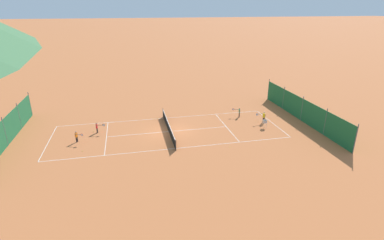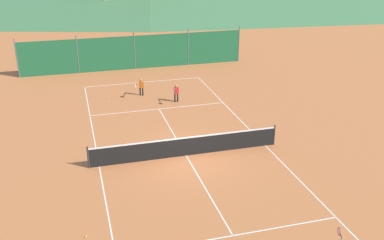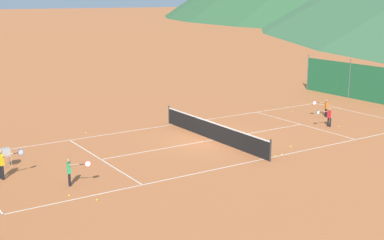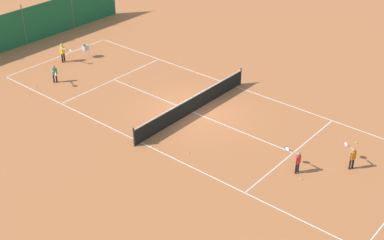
{
  "view_description": "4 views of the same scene",
  "coord_description": "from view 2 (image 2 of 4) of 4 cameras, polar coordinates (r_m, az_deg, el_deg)",
  "views": [
    {
      "loc": [
        -29.01,
        3.9,
        12.56
      ],
      "look_at": [
        -0.67,
        -2.38,
        1.37
      ],
      "focal_mm": 28.0,
      "sensor_mm": 36.0,
      "label": 1
    },
    {
      "loc": [
        -4.87,
        -18.52,
        9.8
      ],
      "look_at": [
        0.73,
        1.59,
        1.12
      ],
      "focal_mm": 42.0,
      "sensor_mm": 36.0,
      "label": 2
    },
    {
      "loc": [
        22.29,
        -15.88,
        7.44
      ],
      "look_at": [
        -0.93,
        -0.73,
        0.99
      ],
      "focal_mm": 50.0,
      "sensor_mm": 36.0,
      "label": 3
    },
    {
      "loc": [
        19.89,
        16.58,
        14.57
      ],
      "look_at": [
        1.81,
        1.46,
        0.84
      ],
      "focal_mm": 50.0,
      "sensor_mm": 36.0,
      "label": 4
    }
  ],
  "objects": [
    {
      "name": "ground_plane",
      "position": [
        21.51,
        -0.75,
        -4.53
      ],
      "size": [
        600.0,
        600.0,
        0.0
      ],
      "primitive_type": "plane",
      "color": "#BC6638"
    },
    {
      "name": "court_line_markings",
      "position": [
        21.51,
        -0.75,
        -4.52
      ],
      "size": [
        8.25,
        23.85,
        0.01
      ],
      "color": "white",
      "rests_on": "ground"
    },
    {
      "name": "tennis_net",
      "position": [
        21.29,
        -0.75,
        -3.33
      ],
      "size": [
        9.18,
        0.08,
        1.06
      ],
      "color": "#2D2D2D",
      "rests_on": "ground"
    },
    {
      "name": "windscreen_fence_far",
      "position": [
        35.4,
        -7.29,
        8.51
      ],
      "size": [
        17.28,
        0.08,
        2.9
      ],
      "color": "#1E6038",
      "rests_on": "ground"
    },
    {
      "name": "player_near_baseline",
      "position": [
        29.41,
        -6.52,
        4.32
      ],
      "size": [
        0.7,
        0.85,
        1.12
      ],
      "color": "black",
      "rests_on": "ground"
    },
    {
      "name": "player_far_service",
      "position": [
        28.09,
        -2.02,
        3.57
      ],
      "size": [
        0.44,
        0.95,
        1.13
      ],
      "color": "black",
      "rests_on": "ground"
    },
    {
      "name": "tennis_ball_service_box",
      "position": [
        24.55,
        5.21,
        -0.97
      ],
      "size": [
        0.07,
        0.07,
        0.07
      ],
      "primitive_type": "sphere",
      "color": "#CCE033",
      "rests_on": "ground"
    },
    {
      "name": "tennis_ball_by_net_left",
      "position": [
        23.71,
        8.08,
        -1.99
      ],
      "size": [
        0.07,
        0.07,
        0.07
      ],
      "primitive_type": "sphere",
      "color": "#CCE033",
      "rests_on": "ground"
    },
    {
      "name": "tennis_ball_alley_right",
      "position": [
        23.35,
        8.5,
        -2.42
      ],
      "size": [
        0.07,
        0.07,
        0.07
      ],
      "primitive_type": "sphere",
      "color": "#CCE033",
      "rests_on": "ground"
    },
    {
      "name": "tennis_ball_near_corner",
      "position": [
        16.59,
        -13.34,
        -14.21
      ],
      "size": [
        0.07,
        0.07,
        0.07
      ],
      "primitive_type": "sphere",
      "color": "#CCE033",
      "rests_on": "ground"
    },
    {
      "name": "tennis_ball_mid_court",
      "position": [
        28.83,
        -1.55,
        2.77
      ],
      "size": [
        0.07,
        0.07,
        0.07
      ],
      "primitive_type": "sphere",
      "color": "#CCE033",
      "rests_on": "ground"
    },
    {
      "name": "tennis_ball_alley_left",
      "position": [
        28.71,
        -10.58,
        2.29
      ],
      "size": [
        0.07,
        0.07,
        0.07
      ],
      "primitive_type": "sphere",
      "color": "#CCE033",
      "rests_on": "ground"
    }
  ]
}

